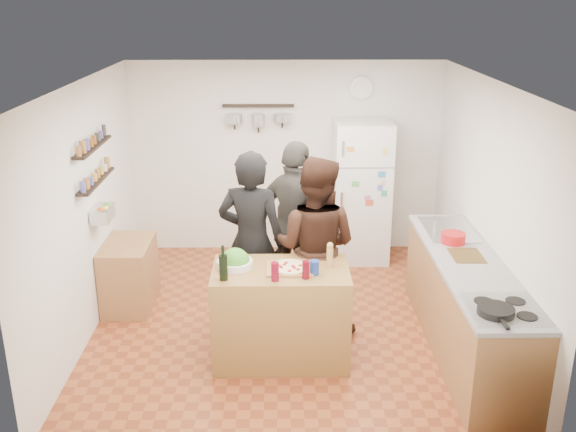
{
  "coord_description": "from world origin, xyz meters",
  "views": [
    {
      "loc": [
        -0.08,
        -6.03,
        3.29
      ],
      "look_at": [
        0.0,
        0.1,
        1.15
      ],
      "focal_mm": 40.0,
      "sensor_mm": 36.0,
      "label": 1
    }
  ],
  "objects_px": {
    "person_back": "(296,226)",
    "person_center": "(315,247)",
    "skillet": "(496,311)",
    "red_bowl": "(453,238)",
    "wall_clock": "(362,88)",
    "counter_run": "(466,307)",
    "person_left": "(252,242)",
    "prep_island": "(281,314)",
    "salad_bowl": "(235,264)",
    "salt_canister": "(314,268)",
    "side_table": "(129,274)",
    "fridge": "(361,191)",
    "pepper_mill": "(330,257)",
    "wine_bottle": "(223,268)"
  },
  "relations": [
    {
      "from": "person_back",
      "to": "person_center",
      "type": "bearing_deg",
      "value": 142.18
    },
    {
      "from": "side_table",
      "to": "pepper_mill",
      "type": "bearing_deg",
      "value": -26.52
    },
    {
      "from": "red_bowl",
      "to": "person_left",
      "type": "bearing_deg",
      "value": 179.88
    },
    {
      "from": "pepper_mill",
      "to": "counter_run",
      "type": "distance_m",
      "value": 1.44
    },
    {
      "from": "skillet",
      "to": "wall_clock",
      "type": "height_order",
      "value": "wall_clock"
    },
    {
      "from": "person_left",
      "to": "person_back",
      "type": "distance_m",
      "value": 0.68
    },
    {
      "from": "person_center",
      "to": "fridge",
      "type": "xyz_separation_m",
      "value": [
        0.69,
        1.91,
        -0.02
      ]
    },
    {
      "from": "person_left",
      "to": "red_bowl",
      "type": "relative_size",
      "value": 7.69
    },
    {
      "from": "counter_run",
      "to": "side_table",
      "type": "distance_m",
      "value": 3.58
    },
    {
      "from": "person_left",
      "to": "red_bowl",
      "type": "bearing_deg",
      "value": -167.36
    },
    {
      "from": "red_bowl",
      "to": "skillet",
      "type": "bearing_deg",
      "value": -91.9
    },
    {
      "from": "skillet",
      "to": "wall_clock",
      "type": "relative_size",
      "value": 0.96
    },
    {
      "from": "skillet",
      "to": "salt_canister",
      "type": "bearing_deg",
      "value": 150.46
    },
    {
      "from": "skillet",
      "to": "red_bowl",
      "type": "distance_m",
      "value": 1.51
    },
    {
      "from": "salad_bowl",
      "to": "red_bowl",
      "type": "bearing_deg",
      "value": 14.51
    },
    {
      "from": "wine_bottle",
      "to": "fridge",
      "type": "bearing_deg",
      "value": 60.05
    },
    {
      "from": "counter_run",
      "to": "fridge",
      "type": "relative_size",
      "value": 1.46
    },
    {
      "from": "salt_canister",
      "to": "skillet",
      "type": "height_order",
      "value": "salt_canister"
    },
    {
      "from": "person_back",
      "to": "skillet",
      "type": "bearing_deg",
      "value": 163.29
    },
    {
      "from": "salad_bowl",
      "to": "wall_clock",
      "type": "bearing_deg",
      "value": 61.9
    },
    {
      "from": "person_center",
      "to": "prep_island",
      "type": "bearing_deg",
      "value": 76.72
    },
    {
      "from": "prep_island",
      "to": "side_table",
      "type": "height_order",
      "value": "prep_island"
    },
    {
      "from": "pepper_mill",
      "to": "side_table",
      "type": "xyz_separation_m",
      "value": [
        -2.11,
        1.06,
        -0.64
      ]
    },
    {
      "from": "wall_clock",
      "to": "counter_run",
      "type": "bearing_deg",
      "value": -74.08
    },
    {
      "from": "side_table",
      "to": "salad_bowl",
      "type": "bearing_deg",
      "value": -40.3
    },
    {
      "from": "salad_bowl",
      "to": "counter_run",
      "type": "height_order",
      "value": "salad_bowl"
    },
    {
      "from": "salt_canister",
      "to": "person_center",
      "type": "height_order",
      "value": "person_center"
    },
    {
      "from": "pepper_mill",
      "to": "fridge",
      "type": "xyz_separation_m",
      "value": [
        0.58,
        2.38,
        -0.1
      ]
    },
    {
      "from": "person_center",
      "to": "counter_run",
      "type": "bearing_deg",
      "value": -175.67
    },
    {
      "from": "person_center",
      "to": "fridge",
      "type": "distance_m",
      "value": 2.03
    },
    {
      "from": "person_left",
      "to": "person_center",
      "type": "relative_size",
      "value": 1.02
    },
    {
      "from": "prep_island",
      "to": "side_table",
      "type": "bearing_deg",
      "value": 146.41
    },
    {
      "from": "person_left",
      "to": "person_center",
      "type": "bearing_deg",
      "value": -175.38
    },
    {
      "from": "counter_run",
      "to": "side_table",
      "type": "relative_size",
      "value": 3.29
    },
    {
      "from": "salt_canister",
      "to": "skillet",
      "type": "xyz_separation_m",
      "value": [
        1.38,
        -0.78,
        -0.03
      ]
    },
    {
      "from": "salad_bowl",
      "to": "counter_run",
      "type": "bearing_deg",
      "value": 2.05
    },
    {
      "from": "red_bowl",
      "to": "side_table",
      "type": "relative_size",
      "value": 0.3
    },
    {
      "from": "salad_bowl",
      "to": "red_bowl",
      "type": "distance_m",
      "value": 2.22
    },
    {
      "from": "prep_island",
      "to": "counter_run",
      "type": "bearing_deg",
      "value": 4.14
    },
    {
      "from": "skillet",
      "to": "side_table",
      "type": "height_order",
      "value": "skillet"
    },
    {
      "from": "person_center",
      "to": "red_bowl",
      "type": "bearing_deg",
      "value": -156.95
    },
    {
      "from": "person_back",
      "to": "wall_clock",
      "type": "xyz_separation_m",
      "value": [
        0.86,
        1.65,
        1.23
      ]
    },
    {
      "from": "pepper_mill",
      "to": "wall_clock",
      "type": "relative_size",
      "value": 0.63
    },
    {
      "from": "salad_bowl",
      "to": "red_bowl",
      "type": "height_order",
      "value": "red_bowl"
    },
    {
      "from": "person_left",
      "to": "skillet",
      "type": "relative_size",
      "value": 6.49
    },
    {
      "from": "counter_run",
      "to": "fridge",
      "type": "xyz_separation_m",
      "value": [
        -0.75,
        2.3,
        0.45
      ]
    },
    {
      "from": "salt_canister",
      "to": "fridge",
      "type": "height_order",
      "value": "fridge"
    },
    {
      "from": "prep_island",
      "to": "person_back",
      "type": "xyz_separation_m",
      "value": [
        0.17,
        1.11,
        0.47
      ]
    },
    {
      "from": "red_bowl",
      "to": "fridge",
      "type": "relative_size",
      "value": 0.14
    },
    {
      "from": "skillet",
      "to": "red_bowl",
      "type": "xyz_separation_m",
      "value": [
        0.05,
        1.51,
        0.02
      ]
    }
  ]
}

